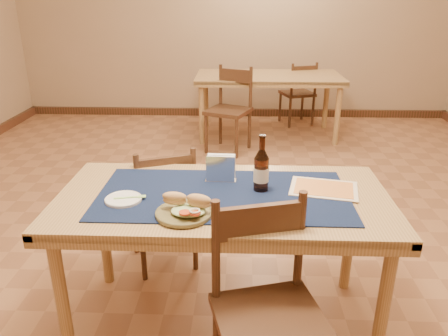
{
  "coord_description": "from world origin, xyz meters",
  "views": [
    {
      "loc": [
        0.08,
        -2.7,
        1.65
      ],
      "look_at": [
        0.0,
        -0.7,
        0.85
      ],
      "focal_mm": 35.0,
      "sensor_mm": 36.0,
      "label": 1
    }
  ],
  "objects_px": {
    "sandwich_plate": "(186,209)",
    "napkin_holder": "(221,169)",
    "chair_main_near": "(268,311)",
    "chair_main_far": "(163,204)",
    "back_table": "(268,82)",
    "main_table": "(223,210)",
    "beer_bottle": "(261,170)"
  },
  "relations": [
    {
      "from": "back_table",
      "to": "sandwich_plate",
      "type": "distance_m",
      "value": 3.61
    },
    {
      "from": "back_table",
      "to": "napkin_holder",
      "type": "distance_m",
      "value": 3.22
    },
    {
      "from": "sandwich_plate",
      "to": "napkin_holder",
      "type": "distance_m",
      "value": 0.41
    },
    {
      "from": "main_table",
      "to": "napkin_holder",
      "type": "xyz_separation_m",
      "value": [
        -0.02,
        0.16,
        0.15
      ]
    },
    {
      "from": "main_table",
      "to": "sandwich_plate",
      "type": "relative_size",
      "value": 6.35
    },
    {
      "from": "chair_main_far",
      "to": "beer_bottle",
      "type": "height_order",
      "value": "beer_bottle"
    },
    {
      "from": "napkin_holder",
      "to": "sandwich_plate",
      "type": "bearing_deg",
      "value": -109.66
    },
    {
      "from": "chair_main_near",
      "to": "chair_main_far",
      "type": "bearing_deg",
      "value": 120.49
    },
    {
      "from": "chair_main_near",
      "to": "beer_bottle",
      "type": "distance_m",
      "value": 0.67
    },
    {
      "from": "chair_main_far",
      "to": "chair_main_near",
      "type": "relative_size",
      "value": 0.91
    },
    {
      "from": "main_table",
      "to": "sandwich_plate",
      "type": "bearing_deg",
      "value": -125.17
    },
    {
      "from": "back_table",
      "to": "napkin_holder",
      "type": "height_order",
      "value": "napkin_holder"
    },
    {
      "from": "chair_main_near",
      "to": "beer_bottle",
      "type": "xyz_separation_m",
      "value": [
        -0.02,
        0.55,
        0.38
      ]
    },
    {
      "from": "beer_bottle",
      "to": "main_table",
      "type": "bearing_deg",
      "value": -162.98
    },
    {
      "from": "chair_main_far",
      "to": "chair_main_near",
      "type": "bearing_deg",
      "value": -59.51
    },
    {
      "from": "chair_main_far",
      "to": "beer_bottle",
      "type": "bearing_deg",
      "value": -38.72
    },
    {
      "from": "chair_main_far",
      "to": "napkin_holder",
      "type": "xyz_separation_m",
      "value": [
        0.38,
        -0.36,
        0.39
      ]
    },
    {
      "from": "chair_main_near",
      "to": "sandwich_plate",
      "type": "relative_size",
      "value": 3.63
    },
    {
      "from": "chair_main_near",
      "to": "main_table",
      "type": "bearing_deg",
      "value": 112.12
    },
    {
      "from": "chair_main_near",
      "to": "napkin_holder",
      "type": "relative_size",
      "value": 5.7
    },
    {
      "from": "chair_main_far",
      "to": "sandwich_plate",
      "type": "distance_m",
      "value": 0.85
    },
    {
      "from": "back_table",
      "to": "chair_main_far",
      "type": "xyz_separation_m",
      "value": [
        -0.8,
        -2.83,
        -0.24
      ]
    },
    {
      "from": "sandwich_plate",
      "to": "chair_main_far",
      "type": "bearing_deg",
      "value": 108.06
    },
    {
      "from": "sandwich_plate",
      "to": "back_table",
      "type": "bearing_deg",
      "value": 81.1
    },
    {
      "from": "main_table",
      "to": "chair_main_far",
      "type": "relative_size",
      "value": 1.93
    },
    {
      "from": "main_table",
      "to": "napkin_holder",
      "type": "distance_m",
      "value": 0.22
    },
    {
      "from": "chair_main_far",
      "to": "sandwich_plate",
      "type": "height_order",
      "value": "sandwich_plate"
    },
    {
      "from": "chair_main_near",
      "to": "napkin_holder",
      "type": "distance_m",
      "value": 0.77
    },
    {
      "from": "main_table",
      "to": "chair_main_far",
      "type": "bearing_deg",
      "value": 127.31
    },
    {
      "from": "sandwich_plate",
      "to": "beer_bottle",
      "type": "relative_size",
      "value": 0.9
    },
    {
      "from": "chair_main_near",
      "to": "beer_bottle",
      "type": "height_order",
      "value": "beer_bottle"
    },
    {
      "from": "chair_main_far",
      "to": "sandwich_plate",
      "type": "relative_size",
      "value": 3.29
    }
  ]
}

